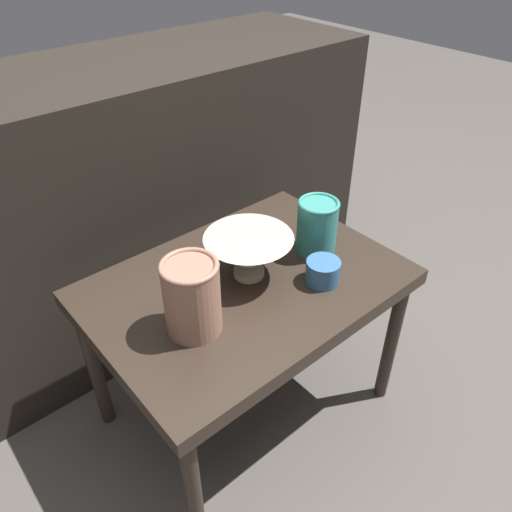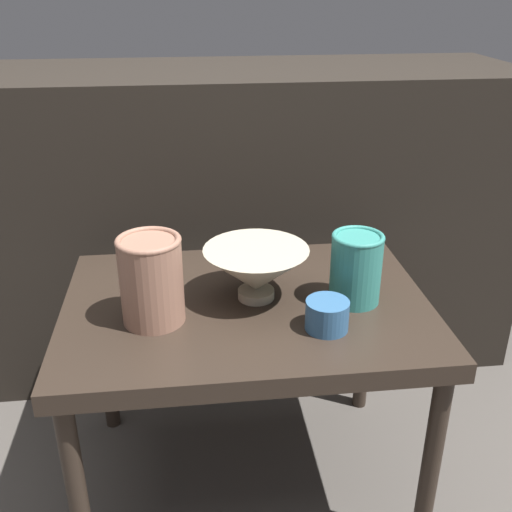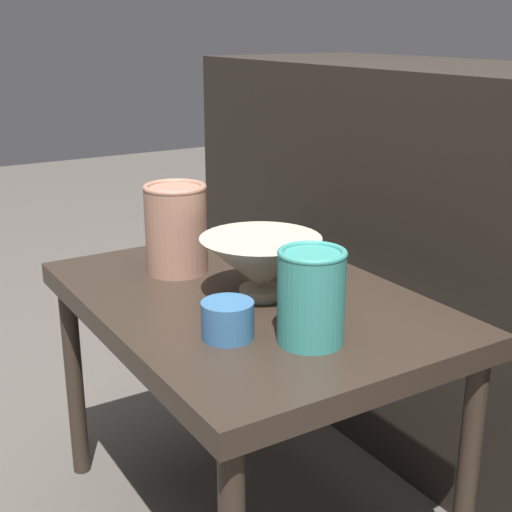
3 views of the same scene
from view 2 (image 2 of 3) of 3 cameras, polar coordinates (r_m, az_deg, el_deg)
ground_plane at (r=1.50m, az=-0.78°, el=-20.23°), size 8.00×8.00×0.00m
table at (r=1.23m, az=-0.90°, el=-6.38°), size 0.73×0.52×0.47m
couch_backdrop at (r=1.77m, az=-2.92°, el=3.78°), size 1.62×0.50×0.84m
bowl at (r=1.19m, az=0.01°, el=-1.38°), size 0.21×0.21×0.11m
vase_textured_left at (r=1.12m, az=-9.94°, el=-2.14°), size 0.12×0.12×0.17m
vase_colorful_right at (r=1.19m, az=9.50°, el=-1.05°), size 0.10×0.10×0.14m
cup at (r=1.11m, az=6.79°, el=-5.61°), size 0.08×0.08×0.06m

